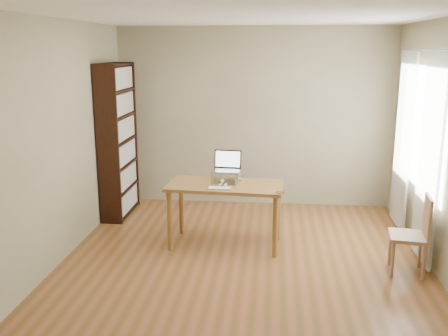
% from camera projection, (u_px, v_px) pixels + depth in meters
% --- Properties ---
extents(room, '(4.04, 4.54, 2.64)m').
position_uv_depth(room, '(248.00, 147.00, 5.13)').
color(room, brown).
rests_on(room, ground).
extents(bookshelf, '(0.30, 0.90, 2.10)m').
position_uv_depth(bookshelf, '(118.00, 141.00, 6.85)').
color(bookshelf, black).
rests_on(bookshelf, ground).
extents(curtains, '(0.03, 1.90, 2.25)m').
position_uv_depth(curtains, '(415.00, 148.00, 5.73)').
color(curtains, white).
rests_on(curtains, ground).
extents(desk, '(1.37, 0.75, 0.75)m').
position_uv_depth(desk, '(225.00, 193.00, 5.83)').
color(desk, brown).
rests_on(desk, ground).
extents(laptop_stand, '(0.32, 0.25, 0.13)m').
position_uv_depth(laptop_stand, '(226.00, 175.00, 5.86)').
color(laptop_stand, silver).
rests_on(laptop_stand, desk).
extents(laptop, '(0.34, 0.29, 0.23)m').
position_uv_depth(laptop, '(227.00, 165.00, 5.89)').
color(laptop, silver).
rests_on(laptop, laptop_stand).
extents(keyboard, '(0.27, 0.12, 0.02)m').
position_uv_depth(keyboard, '(220.00, 188.00, 5.59)').
color(keyboard, silver).
rests_on(keyboard, desk).
extents(coaster, '(0.10, 0.10, 0.01)m').
position_uv_depth(coaster, '(280.00, 192.00, 5.46)').
color(coaster, brown).
rests_on(coaster, desk).
extents(cat, '(0.23, 0.47, 0.14)m').
position_uv_depth(cat, '(227.00, 177.00, 5.89)').
color(cat, '#4B413B').
rests_on(cat, desk).
extents(chair, '(0.42, 0.42, 0.84)m').
position_uv_depth(chair, '(415.00, 232.00, 5.12)').
color(chair, '#A07B57').
rests_on(chair, ground).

